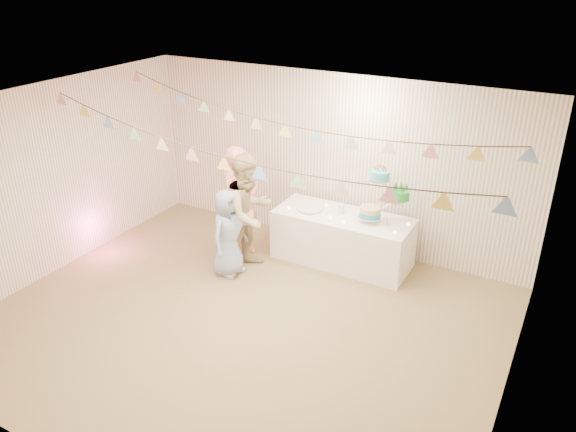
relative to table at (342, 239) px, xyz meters
The scene contains 25 objects.
floor 2.06m from the table, 102.63° to the right, with size 6.00×6.00×0.00m, color olive.
ceiling 3.01m from the table, 102.63° to the right, with size 6.00×6.00×0.00m, color white.
back_wall 1.16m from the table, 130.14° to the left, with size 6.00×6.00×0.00m, color white.
front_wall 4.59m from the table, 95.65° to the right, with size 6.00×6.00×0.00m, color white.
left_wall 4.08m from the table, 150.16° to the right, with size 5.00×5.00×0.00m, color white.
right_wall 3.36m from the table, 37.68° to the right, with size 5.00×5.00×0.00m, color white.
table is the anchor object (origin of this frame).
cake_stand 0.95m from the table, ahead, with size 0.69×0.41×0.77m, color silver, non-canonical shape.
cake_bottom 0.62m from the table, ahead, with size 0.31×0.31×0.15m, color teal, non-canonical shape.
cake_middle 1.05m from the table, 10.86° to the left, with size 0.27×0.27×0.22m, color #1F8E31, non-canonical shape.
cake_top_tier 1.12m from the table, ahead, with size 0.25×0.25×0.19m, color #44B3D8, non-canonical shape.
platter 0.64m from the table, behind, with size 0.37×0.37×0.02m, color white.
posy 0.47m from the table, 137.57° to the left, with size 0.14×0.14×0.16m, color white, non-canonical shape.
person_adult_a 1.55m from the table, 160.41° to the right, with size 0.61×0.40×1.66m, color #FB8983.
person_adult_b 1.42m from the table, 143.19° to the right, with size 0.82×0.64×1.70m, color tan.
person_child 1.64m from the table, 139.64° to the right, with size 0.61×0.40×1.25m, color #8DA0C7.
bunting_back 2.21m from the table, 116.83° to the right, with size 5.60×1.10×0.40m, color pink, non-canonical shape.
bunting_front 2.96m from the table, 101.50° to the right, with size 5.60×0.90×0.36m, color #72A5E5, non-canonical shape.
tealight_0 0.90m from the table, 169.38° to the right, with size 0.04×0.04×0.03m, color #FFD88C.
tealight_1 0.55m from the table, 152.78° to the left, with size 0.04×0.04×0.03m, color #FFD88C.
tealight_2 0.45m from the table, 65.56° to the right, with size 0.04×0.04×0.03m, color #FFD88C.
tealight_3 0.56m from the table, 32.15° to the left, with size 0.04×0.04×0.03m, color #FFD88C.
tealight_4 0.92m from the table, 12.38° to the right, with size 0.04×0.04×0.03m, color #FFD88C.
tealight_5 0.99m from the table, ahead, with size 0.04×0.04×0.03m, color #FFD88C.
tealight_6 0.44m from the table, 125.05° to the right, with size 0.04×0.04×0.03m, color #FFD88C.
Camera 1 is at (3.21, -4.67, 4.06)m, focal length 35.00 mm.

